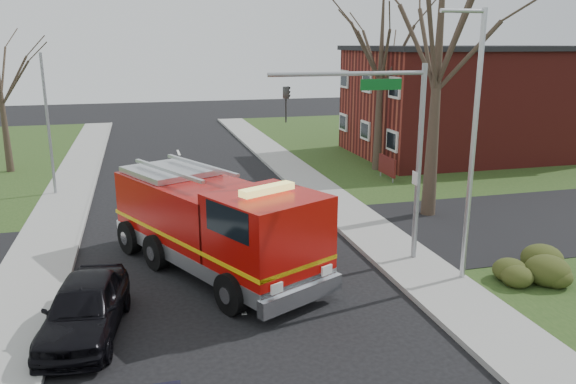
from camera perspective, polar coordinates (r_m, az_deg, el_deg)
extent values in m
plane|color=black|center=(17.12, -5.07, -10.86)|extent=(120.00, 120.00, 0.00)
cube|color=#979892|center=(19.02, 13.85, -8.29)|extent=(2.40, 80.00, 0.15)
cube|color=#979892|center=(17.30, -26.21, -11.88)|extent=(2.40, 80.00, 0.15)
cube|color=maroon|center=(39.77, 18.15, 8.52)|extent=(15.00, 10.00, 7.00)
cube|color=black|center=(39.58, 18.58, 13.69)|extent=(15.40, 10.40, 0.30)
cube|color=silver|center=(36.44, 7.86, 6.21)|extent=(0.12, 1.40, 1.20)
cube|color=#561514|center=(31.31, 10.03, 2.65)|extent=(0.12, 2.00, 1.00)
cylinder|color=gray|center=(30.71, 10.62, 1.52)|extent=(0.08, 0.08, 0.90)
cylinder|color=gray|center=(32.12, 9.40, 2.16)|extent=(0.08, 0.08, 0.90)
ellipsoid|color=#2E3914|center=(19.54, 22.64, -6.82)|extent=(2.80, 2.00, 0.90)
cone|color=#31281D|center=(24.43, 14.87, 11.08)|extent=(0.64, 0.64, 12.00)
cone|color=#31281D|center=(33.18, 9.35, 10.96)|extent=(0.56, 0.56, 10.50)
cone|color=#31281D|center=(36.13, -27.13, 8.65)|extent=(0.44, 0.44, 9.00)
cylinder|color=gray|center=(19.42, 13.14, 2.55)|extent=(0.18, 0.18, 6.80)
cylinder|color=gray|center=(17.93, 6.21, 11.86)|extent=(5.20, 0.14, 0.14)
cube|color=#0C591E|center=(18.38, 9.44, 10.73)|extent=(1.40, 0.06, 0.35)
imported|color=black|center=(17.34, -0.12, 10.69)|extent=(0.22, 0.18, 1.10)
cylinder|color=#B7BABF|center=(17.93, 18.24, 3.79)|extent=(0.16, 0.16, 8.40)
cylinder|color=#B7BABF|center=(17.28, 17.35, 17.16)|extent=(1.40, 0.12, 0.12)
cylinder|color=gray|center=(29.80, -23.17, 6.14)|extent=(0.14, 0.14, 7.00)
cube|color=#9D0A07|center=(19.83, -9.77, -2.06)|extent=(5.12, 6.42, 2.32)
cube|color=#9D0A07|center=(16.50, -2.08, -4.75)|extent=(3.85, 3.85, 2.65)
cube|color=#B7BABF|center=(19.06, -7.54, -5.65)|extent=(6.41, 9.01, 0.50)
cube|color=#E5B20C|center=(18.86, -7.60, -3.93)|extent=(6.42, 9.01, 0.13)
cube|color=black|center=(15.36, 0.76, -2.99)|extent=(2.35, 1.24, 0.94)
cube|color=#E5D866|center=(16.06, -2.13, 0.27)|extent=(1.76, 1.13, 0.20)
cylinder|color=black|center=(16.10, -5.81, -10.23)|extent=(0.89, 1.26, 1.22)
cylinder|color=black|center=(17.76, 1.81, -7.68)|extent=(0.89, 1.26, 1.22)
cylinder|color=black|center=(21.20, -15.79, -4.44)|extent=(0.89, 1.26, 1.22)
cylinder|color=black|center=(22.49, -9.20, -2.94)|extent=(0.89, 1.26, 1.22)
imported|color=black|center=(15.80, -19.94, -10.98)|extent=(2.46, 4.73, 1.54)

